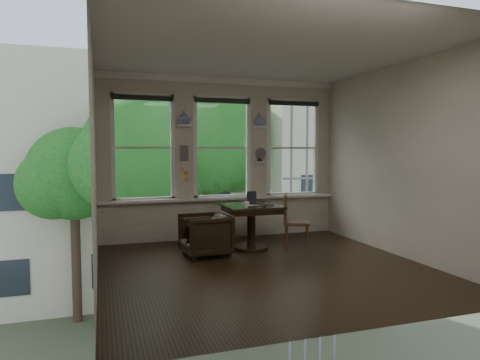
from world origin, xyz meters
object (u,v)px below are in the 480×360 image
object	(u,v)px
laptop	(264,204)
mug	(246,205)
armchair_left	(205,235)
side_chair_right	(297,222)
table	(251,227)

from	to	relation	value
laptop	mug	size ratio (longest dim) A/B	3.31
armchair_left	side_chair_right	xyz separation A→B (m)	(1.55, -0.05, 0.13)
armchair_left	mug	size ratio (longest dim) A/B	7.21
side_chair_right	armchair_left	bearing A→B (deg)	114.68
table	mug	world-z (taller)	mug
mug	armchair_left	bearing A→B (deg)	170.95
table	side_chair_right	world-z (taller)	side_chair_right
side_chair_right	laptop	bearing A→B (deg)	101.67
armchair_left	laptop	xyz separation A→B (m)	(1.02, 0.09, 0.43)
laptop	mug	bearing A→B (deg)	-131.12
laptop	table	bearing A→B (deg)	176.36
side_chair_right	mug	xyz separation A→B (m)	(-0.91, -0.06, 0.34)
table	side_chair_right	distance (m)	0.76
armchair_left	side_chair_right	size ratio (longest dim) A/B	0.79
armchair_left	side_chair_right	world-z (taller)	side_chair_right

